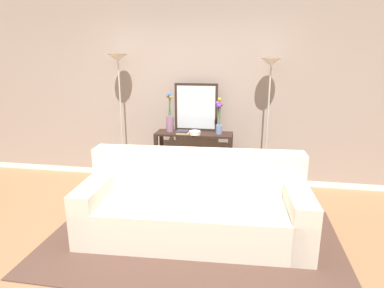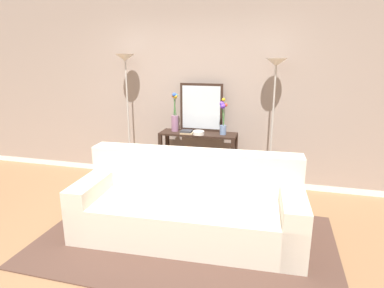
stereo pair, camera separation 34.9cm
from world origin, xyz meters
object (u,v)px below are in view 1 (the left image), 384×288
console_table (194,151)px  book_row_under_console (174,181)px  book_stack (183,132)px  fruit_bowl (195,133)px  vase_tall_flowers (170,116)px  vase_short_flowers (219,118)px  couch (194,207)px  floor_lamp_left (119,83)px  wall_mirror (196,107)px  floor_lamp_right (270,89)px

console_table → book_row_under_console: console_table is taller
console_table → book_stack: size_ratio=5.91×
fruit_bowl → book_stack: (-0.18, 0.03, -0.01)m
vase_tall_flowers → vase_short_flowers: bearing=-3.5°
couch → fruit_bowl: bearing=99.2°
book_stack → vase_short_flowers: bearing=7.4°
floor_lamp_left → book_stack: bearing=-5.8°
wall_mirror → book_row_under_console: (-0.32, -0.15, -1.12)m
fruit_bowl → book_row_under_console: size_ratio=0.59×
vase_short_flowers → book_stack: 0.55m
wall_mirror → floor_lamp_left: bearing=-173.3°
floor_lamp_left → vase_short_flowers: 1.53m
floor_lamp_left → book_stack: size_ratio=10.31×
console_table → book_row_under_console: bearing=180.0°
wall_mirror → fruit_bowl: size_ratio=4.23×
book_row_under_console → floor_lamp_left: bearing=178.9°
console_table → floor_lamp_left: 1.46m
vase_short_flowers → fruit_bowl: size_ratio=3.17×
book_row_under_console → vase_tall_flowers: bearing=149.1°
floor_lamp_right → book_stack: 1.33m
console_table → vase_tall_flowers: bearing=175.5°
vase_short_flowers → fruit_bowl: 0.39m
floor_lamp_left → floor_lamp_right: 2.13m
floor_lamp_right → vase_tall_flowers: 1.45m
console_table → vase_short_flowers: (0.36, -0.02, 0.50)m
floor_lamp_left → wall_mirror: floor_lamp_left is taller
vase_short_flowers → book_row_under_console: vase_short_flowers is taller
floor_lamp_right → fruit_bowl: size_ratio=11.44×
vase_short_flowers → book_stack: bearing=-172.6°
console_table → book_stack: book_stack is taller
wall_mirror → book_stack: 0.43m
console_table → wall_mirror: size_ratio=1.60×
floor_lamp_left → floor_lamp_right: size_ratio=1.03×
floor_lamp_left → book_row_under_console: bearing=-1.1°
floor_lamp_left → book_stack: 1.16m
couch → book_row_under_console: bearing=112.3°
fruit_bowl → floor_lamp_left: bearing=173.8°
vase_short_flowers → vase_tall_flowers: bearing=176.5°
floor_lamp_left → fruit_bowl: (1.13, -0.12, -0.66)m
book_stack → floor_lamp_right: bearing=4.7°
floor_lamp_right → vase_tall_flowers: floor_lamp_right is taller
floor_lamp_right → book_row_under_console: 1.95m
floor_lamp_right → vase_short_flowers: bearing=-177.4°
couch → floor_lamp_left: (-1.33, 1.33, 1.20)m
fruit_bowl → floor_lamp_right: bearing=7.0°
wall_mirror → book_stack: (-0.15, -0.23, -0.32)m
wall_mirror → floor_lamp_right: bearing=-7.3°
fruit_bowl → couch: bearing=-80.8°
vase_short_flowers → book_row_under_console: bearing=178.6°
couch → vase_tall_flowers: 1.65m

